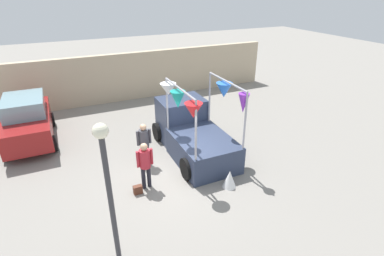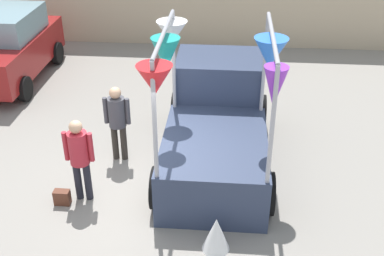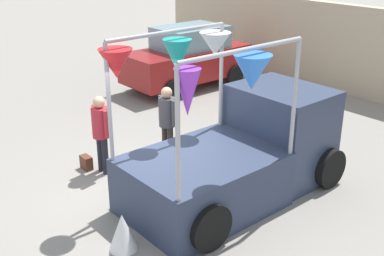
{
  "view_description": "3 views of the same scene",
  "coord_description": "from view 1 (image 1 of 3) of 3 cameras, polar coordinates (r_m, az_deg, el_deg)",
  "views": [
    {
      "loc": [
        -2.99,
        -8.11,
        5.95
      ],
      "look_at": [
        0.78,
        0.11,
        1.58
      ],
      "focal_mm": 28.0,
      "sensor_mm": 36.0,
      "label": 1
    },
    {
      "loc": [
        1.52,
        -7.11,
        5.47
      ],
      "look_at": [
        0.91,
        0.08,
        1.34
      ],
      "focal_mm": 45.0,
      "sensor_mm": 36.0,
      "label": 2
    },
    {
      "loc": [
        6.77,
        -4.57,
        4.45
      ],
      "look_at": [
        0.63,
        0.63,
        1.22
      ],
      "focal_mm": 45.0,
      "sensor_mm": 36.0,
      "label": 3
    }
  ],
  "objects": [
    {
      "name": "person_vendor",
      "position": [
        10.67,
        -9.11,
        -2.38
      ],
      "size": [
        0.53,
        0.34,
        1.61
      ],
      "color": "#2D2823",
      "rests_on": "ground"
    },
    {
      "name": "person_customer",
      "position": [
        9.46,
        -8.94,
        -6.35
      ],
      "size": [
        0.53,
        0.34,
        1.6
      ],
      "color": "black",
      "rests_on": "ground"
    },
    {
      "name": "handbag",
      "position": [
        9.7,
        -10.28,
        -11.48
      ],
      "size": [
        0.28,
        0.16,
        0.28
      ],
      "primitive_type": "cube",
      "color": "#592D1E",
      "rests_on": "ground"
    },
    {
      "name": "folded_kite_bundle_white",
      "position": [
        9.81,
        7.16,
        -9.6
      ],
      "size": [
        0.6,
        0.6,
        0.6
      ],
      "primitive_type": "cone",
      "rotation": [
        0.0,
        0.0,
        2.62
      ],
      "color": "white",
      "rests_on": "ground"
    },
    {
      "name": "vendor_truck",
      "position": [
        11.52,
        -0.19,
        -0.34
      ],
      "size": [
        2.49,
        4.12,
        3.0
      ],
      "color": "#2D3851",
      "rests_on": "ground"
    },
    {
      "name": "brick_boundary_wall",
      "position": [
        17.09,
        -13.81,
        9.29
      ],
      "size": [
        18.0,
        0.36,
        2.6
      ],
      "primitive_type": "cube",
      "color": "tan",
      "rests_on": "ground"
    },
    {
      "name": "ground_plane",
      "position": [
        10.49,
        -3.67,
        -8.8
      ],
      "size": [
        60.0,
        60.0,
        0.0
      ],
      "primitive_type": "plane",
      "color": "gray"
    },
    {
      "name": "street_lamp",
      "position": [
        6.47,
        -15.85,
        -8.95
      ],
      "size": [
        0.32,
        0.32,
        3.58
      ],
      "color": "#333338",
      "rests_on": "ground"
    },
    {
      "name": "parked_car",
      "position": [
        13.88,
        -28.86,
        1.32
      ],
      "size": [
        1.88,
        4.0,
        1.88
      ],
      "color": "maroon",
      "rests_on": "ground"
    }
  ]
}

